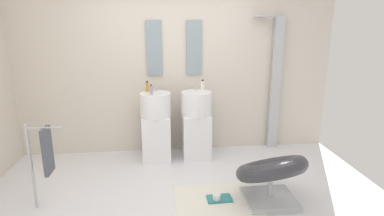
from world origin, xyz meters
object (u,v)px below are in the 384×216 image
pedestal_sink_left (156,125)px  soap_bottle_white (203,85)px  pedestal_sink_right (196,124)px  lounge_chair (271,173)px  magazine_teal (219,199)px  soap_bottle_grey (151,90)px  towel_rack (45,153)px  shower_column (275,81)px  coffee_mug (217,198)px  soap_bottle_amber (147,87)px

pedestal_sink_left → soap_bottle_white: 0.88m
pedestal_sink_right → soap_bottle_white: 0.57m
pedestal_sink_left → lounge_chair: size_ratio=1.08×
magazine_teal → soap_bottle_grey: 1.70m
pedestal_sink_left → magazine_teal: bearing=-60.4°
towel_rack → soap_bottle_grey: (1.09, 1.05, 0.42)m
shower_column → soap_bottle_grey: size_ratio=14.71×
soap_bottle_white → shower_column: bearing=7.4°
pedestal_sink_left → magazine_teal: pedestal_sink_left is taller
pedestal_sink_right → towel_rack: pedestal_sink_right is taller
towel_rack → shower_column: bearing=25.3°
magazine_teal → coffee_mug: (-0.04, -0.02, 0.03)m
pedestal_sink_right → towel_rack: bearing=-146.5°
magazine_teal → soap_bottle_amber: 1.85m
soap_bottle_white → pedestal_sink_left: bearing=-170.7°
coffee_mug → soap_bottle_amber: size_ratio=0.56×
shower_column → pedestal_sink_left: bearing=-171.9°
lounge_chair → magazine_teal: 0.65m
magazine_teal → soap_bottle_amber: (-0.81, 1.31, 1.04)m
towel_rack → soap_bottle_white: 2.26m
shower_column → coffee_mug: bearing=-127.7°
lounge_chair → coffee_mug: bearing=174.5°
shower_column → coffee_mug: (-1.17, -1.51, -1.03)m
pedestal_sink_right → shower_column: shower_column is taller
lounge_chair → soap_bottle_white: 1.68m
pedestal_sink_left → magazine_teal: (0.70, -1.22, -0.49)m
magazine_teal → towel_rack: bearing=175.4°
soap_bottle_amber → soap_bottle_white: bearing=2.0°
pedestal_sink_left → towel_rack: bearing=-135.0°
magazine_teal → soap_bottle_grey: size_ratio=1.99×
coffee_mug → soap_bottle_grey: size_ratio=0.64×
pedestal_sink_left → lounge_chair: 1.81m
pedestal_sink_right → magazine_teal: bearing=-84.7°
pedestal_sink_right → soap_bottle_amber: size_ratio=6.91×
towel_rack → pedestal_sink_left: bearing=45.0°
coffee_mug → soap_bottle_white: size_ratio=0.57×
pedestal_sink_left → lounge_chair: bearing=-46.3°
shower_column → soap_bottle_amber: 1.94m
pedestal_sink_left → shower_column: 1.93m
shower_column → towel_rack: (-2.97, -1.40, -0.45)m
magazine_teal → soap_bottle_white: 1.69m
pedestal_sink_right → soap_bottle_white: bearing=47.3°
soap_bottle_white → towel_rack: bearing=-145.5°
magazine_teal → coffee_mug: bearing=-149.8°
lounge_chair → coffee_mug: lounge_chair is taller
towel_rack → magazine_teal: 1.94m
magazine_teal → soap_bottle_grey: (-0.75, 1.13, 1.03)m
pedestal_sink_left → pedestal_sink_right: bearing=0.0°
pedestal_sink_left → shower_column: (1.82, 0.26, 0.56)m
pedestal_sink_left → soap_bottle_amber: soap_bottle_amber is taller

